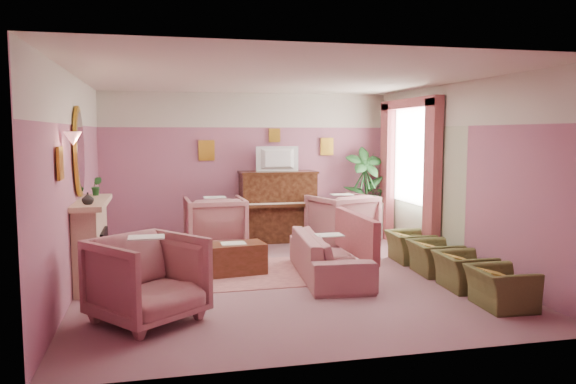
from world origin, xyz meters
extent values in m
cube|color=#8A5D66|center=(0.00, 0.00, 0.00)|extent=(5.50, 6.00, 0.01)
cube|color=beige|center=(0.00, 0.00, 2.80)|extent=(5.50, 6.00, 0.01)
cube|color=#845374|center=(0.00, 3.00, 1.40)|extent=(5.50, 0.02, 2.80)
cube|color=#845374|center=(0.00, -3.00, 1.40)|extent=(5.50, 0.02, 2.80)
cube|color=#845374|center=(-2.75, 0.00, 1.40)|extent=(0.02, 6.00, 2.80)
cube|color=#845374|center=(2.75, 0.00, 1.40)|extent=(0.02, 6.00, 2.80)
cube|color=beige|center=(0.00, 2.99, 2.47)|extent=(5.50, 0.01, 0.65)
cube|color=#ABB493|center=(2.73, 1.30, 1.07)|extent=(0.01, 3.00, 2.15)
cube|color=tan|center=(-2.59, 0.20, 0.55)|extent=(0.30, 1.40, 1.10)
cube|color=black|center=(-2.49, 0.20, 0.40)|extent=(0.18, 0.72, 0.68)
cube|color=orange|center=(-2.45, 0.20, 0.22)|extent=(0.06, 0.54, 0.10)
cube|color=tan|center=(-2.56, 0.20, 1.12)|extent=(0.40, 1.55, 0.07)
cube|color=tan|center=(-2.39, 0.20, 0.01)|extent=(0.55, 1.50, 0.02)
ellipsoid|color=gold|center=(-2.70, 0.20, 1.80)|extent=(0.04, 0.72, 1.20)
ellipsoid|color=white|center=(-2.67, 0.20, 1.80)|extent=(0.01, 0.60, 1.06)
cone|color=#FF968C|center=(-2.62, -0.85, 1.98)|extent=(0.20, 0.20, 0.16)
cube|color=#3C2011|center=(0.50, 2.68, 0.65)|extent=(1.40, 0.60, 1.30)
cube|color=#3C2011|center=(0.50, 2.33, 0.72)|extent=(1.30, 0.12, 0.06)
cube|color=white|center=(0.50, 2.33, 0.76)|extent=(1.20, 0.08, 0.02)
cube|color=#3C2011|center=(0.50, 2.68, 1.31)|extent=(1.45, 0.65, 0.04)
imported|color=black|center=(0.50, 2.63, 1.60)|extent=(0.80, 0.12, 0.48)
cube|color=gold|center=(-0.80, 2.96, 1.72)|extent=(0.30, 0.03, 0.38)
cube|color=gold|center=(1.55, 2.96, 1.78)|extent=(0.26, 0.03, 0.34)
cube|color=gold|center=(0.50, 2.96, 2.00)|extent=(0.22, 0.03, 0.26)
cube|color=gold|center=(-2.71, -1.20, 1.72)|extent=(0.03, 0.28, 0.36)
cube|color=silver|center=(2.70, 1.55, 1.70)|extent=(0.03, 1.40, 1.80)
cube|color=#98484D|center=(2.62, 0.63, 1.30)|extent=(0.16, 0.34, 2.60)
cube|color=#98484D|center=(2.62, 2.47, 1.30)|extent=(0.16, 0.34, 2.60)
cube|color=#98484D|center=(2.62, 1.55, 2.56)|extent=(0.16, 2.20, 0.16)
imported|color=#1E5321|center=(-2.55, 0.75, 1.29)|extent=(0.16, 0.16, 0.28)
imported|color=beige|center=(-2.55, -0.30, 1.23)|extent=(0.16, 0.16, 0.16)
cube|color=#AA6263|center=(-0.63, 0.32, 0.01)|extent=(2.52, 1.83, 0.01)
cube|color=#512919|center=(-0.70, 0.34, 0.23)|extent=(1.06, 0.63, 0.45)
cube|color=beige|center=(-0.65, 0.34, 0.46)|extent=(0.35, 0.28, 0.01)
imported|color=#A26869|center=(0.65, -0.13, 0.43)|extent=(0.71, 2.12, 0.85)
cube|color=#98484D|center=(1.05, -0.13, 0.60)|extent=(0.11, 1.60, 0.59)
imported|color=#A26869|center=(-0.74, 2.10, 0.52)|extent=(1.00, 1.00, 1.05)
imported|color=#A26869|center=(1.55, 2.02, 0.52)|extent=(1.00, 1.00, 1.05)
imported|color=#A26869|center=(-1.82, -1.52, 0.52)|extent=(1.00, 1.00, 1.05)
imported|color=#50532A|center=(2.20, -1.93, 0.32)|extent=(0.51, 0.73, 0.63)
imported|color=#50532A|center=(2.20, -1.11, 0.32)|extent=(0.51, 0.73, 0.63)
imported|color=#50532A|center=(2.20, -0.29, 0.32)|extent=(0.51, 0.73, 0.63)
imported|color=#50532A|center=(2.20, 0.53, 0.32)|extent=(0.51, 0.73, 0.63)
cylinder|color=white|center=(2.39, 2.64, 0.35)|extent=(0.52, 0.52, 0.70)
imported|color=#1E5321|center=(2.39, 2.64, 0.87)|extent=(0.30, 0.30, 0.34)
imported|color=#1E5321|center=(2.51, 2.54, 0.84)|extent=(0.16, 0.16, 0.28)
cylinder|color=#926043|center=(2.20, 2.56, 0.17)|extent=(0.34, 0.34, 0.34)
imported|color=#1E5321|center=(2.20, 2.56, 1.06)|extent=(0.76, 0.76, 1.44)
camera|label=1|loc=(-1.67, -7.63, 2.04)|focal=35.00mm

